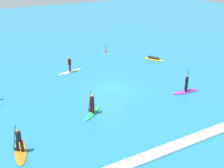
{
  "coord_description": "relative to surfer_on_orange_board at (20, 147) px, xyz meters",
  "views": [
    {
      "loc": [
        -13.73,
        -23.5,
        11.98
      ],
      "look_at": [
        0.0,
        0.0,
        0.5
      ],
      "focal_mm": 47.41,
      "sensor_mm": 36.0,
      "label": 1
    }
  ],
  "objects": [
    {
      "name": "surfer_on_white_board",
      "position": [
        8.91,
        12.61,
        0.09
      ],
      "size": [
        3.23,
        1.32,
        1.77
      ],
      "rotation": [
        0.0,
        0.0,
        0.23
      ],
      "color": "white",
      "rests_on": "ground_plane"
    },
    {
      "name": "surfer_on_orange_board",
      "position": [
        0.0,
        0.0,
        0.0
      ],
      "size": [
        1.49,
        3.27,
        2.05
      ],
      "rotation": [
        0.0,
        0.0,
        1.34
      ],
      "color": "orange",
      "rests_on": "ground_plane"
    },
    {
      "name": "surfer_on_yellow_board",
      "position": [
        20.1,
        11.38,
        -0.28
      ],
      "size": [
        1.95,
        2.79,
        0.43
      ],
      "rotation": [
        0.0,
        0.0,
        5.21
      ],
      "color": "yellow",
      "rests_on": "ground_plane"
    },
    {
      "name": "surfer_on_green_board",
      "position": [
        6.63,
        2.41,
        0.07
      ],
      "size": [
        2.63,
        2.28,
        2.01
      ],
      "rotation": [
        0.0,
        0.0,
        0.68
      ],
      "color": "#23B266",
      "rests_on": "ground_plane"
    },
    {
      "name": "wave_crest",
      "position": [
        10.7,
        -4.87,
        -0.34
      ],
      "size": [
        23.21,
        0.9,
        0.18
      ],
      "primitive_type": "cube",
      "color": "white",
      "rests_on": "ground_plane"
    },
    {
      "name": "marker_buoy",
      "position": [
        16.49,
        17.74,
        -0.22
      ],
      "size": [
        0.36,
        0.36,
        1.26
      ],
      "color": "#E55119",
      "rests_on": "ground_plane"
    },
    {
      "name": "ground_plane",
      "position": [
        10.7,
        6.07,
        -0.43
      ],
      "size": [
        120.0,
        120.0,
        0.0
      ],
      "primitive_type": "plane",
      "color": "teal",
      "rests_on": "ground"
    },
    {
      "name": "surfer_on_purple_board",
      "position": [
        16.53,
        1.71,
        -0.04
      ],
      "size": [
        2.93,
        1.06,
        2.29
      ],
      "rotation": [
        0.0,
        0.0,
        6.16
      ],
      "color": "purple",
      "rests_on": "ground_plane"
    }
  ]
}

